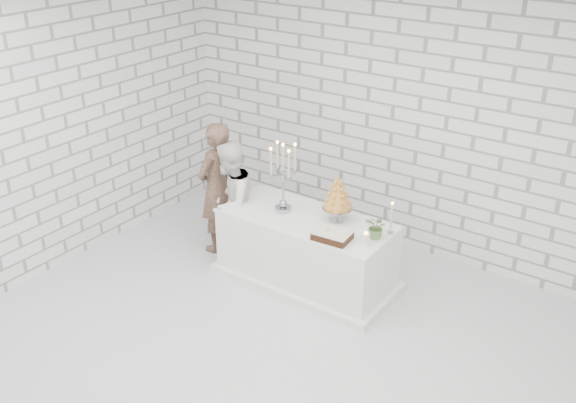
# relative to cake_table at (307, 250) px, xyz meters

# --- Properties ---
(ground) EXTENTS (6.00, 5.00, 0.01)m
(ground) POSITION_rel_cake_table_xyz_m (0.57, -1.21, -0.38)
(ground) COLOR silver
(ground) RESTS_ON ground
(ceiling) EXTENTS (6.00, 5.00, 0.01)m
(ceiling) POSITION_rel_cake_table_xyz_m (0.57, -1.21, 2.62)
(ceiling) COLOR white
(ceiling) RESTS_ON ground
(wall_back) EXTENTS (6.00, 0.01, 3.00)m
(wall_back) POSITION_rel_cake_table_xyz_m (0.57, 1.29, 1.12)
(wall_back) COLOR white
(wall_back) RESTS_ON ground
(wall_front) EXTENTS (6.00, 0.01, 3.00)m
(wall_front) POSITION_rel_cake_table_xyz_m (0.57, -3.71, 1.12)
(wall_front) COLOR white
(wall_front) RESTS_ON ground
(wall_left) EXTENTS (0.01, 5.00, 3.00)m
(wall_left) POSITION_rel_cake_table_xyz_m (-2.43, -1.21, 1.12)
(wall_left) COLOR white
(wall_left) RESTS_ON ground
(cake_table) EXTENTS (1.80, 0.80, 0.75)m
(cake_table) POSITION_rel_cake_table_xyz_m (0.00, 0.00, 0.00)
(cake_table) COLOR white
(cake_table) RESTS_ON ground
(groom) EXTENTS (0.37, 0.56, 1.53)m
(groom) POSITION_rel_cake_table_xyz_m (-1.22, 0.01, 0.39)
(groom) COLOR #3E271E
(groom) RESTS_ON ground
(bride) EXTENTS (0.68, 0.79, 1.39)m
(bride) POSITION_rel_cake_table_xyz_m (-0.94, -0.10, 0.32)
(bride) COLOR white
(bride) RESTS_ON ground
(candelabra) EXTENTS (0.38, 0.38, 0.76)m
(candelabra) POSITION_rel_cake_table_xyz_m (-0.29, -0.01, 0.75)
(candelabra) COLOR #94939D
(candelabra) RESTS_ON cake_table
(croquembouche) EXTENTS (0.35, 0.35, 0.48)m
(croquembouche) POSITION_rel_cake_table_xyz_m (0.28, 0.12, 0.62)
(croquembouche) COLOR #B67229
(croquembouche) RESTS_ON cake_table
(chocolate_cake) EXTENTS (0.37, 0.28, 0.08)m
(chocolate_cake) POSITION_rel_cake_table_xyz_m (0.44, -0.23, 0.42)
(chocolate_cake) COLOR black
(chocolate_cake) RESTS_ON cake_table
(pillar_candle) EXTENTS (0.09, 0.09, 0.12)m
(pillar_candle) POSITION_rel_cake_table_xyz_m (0.76, -0.14, 0.44)
(pillar_candle) COLOR white
(pillar_candle) RESTS_ON cake_table
(extra_taper) EXTENTS (0.06, 0.06, 0.32)m
(extra_taper) POSITION_rel_cake_table_xyz_m (0.85, 0.19, 0.54)
(extra_taper) COLOR beige
(extra_taper) RESTS_ON cake_table
(flowers) EXTENTS (0.25, 0.22, 0.24)m
(flowers) POSITION_rel_cake_table_xyz_m (0.78, 0.03, 0.50)
(flowers) COLOR #417D37
(flowers) RESTS_ON cake_table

